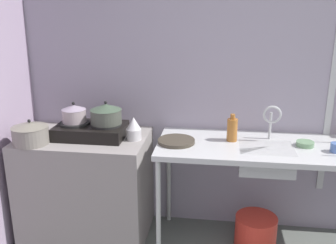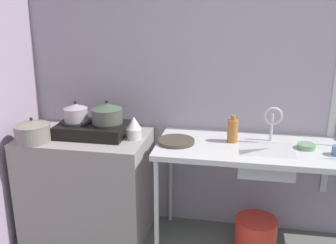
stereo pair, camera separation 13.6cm
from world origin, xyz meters
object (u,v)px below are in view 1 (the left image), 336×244
at_px(pot_on_left_burner, 74,113).
at_px(cup_by_rack, 336,148).
at_px(stove, 91,130).
at_px(percolator, 134,129).
at_px(frying_pan, 176,141).
at_px(bucket_on_floor, 255,233).
at_px(bottle_by_sink, 232,129).
at_px(pot_on_right_burner, 106,114).
at_px(faucet, 272,117).
at_px(sink_basin, 266,158).
at_px(small_bowl_on_drainboard, 305,144).
at_px(pot_beside_stove, 30,133).

xyz_separation_m(pot_on_left_burner, cup_by_rack, (1.94, -0.07, -0.15)).
xyz_separation_m(stove, pot_on_left_burner, (-0.13, 0.00, 0.13)).
xyz_separation_m(percolator, frying_pan, (0.33, -0.03, -0.07)).
distance_m(cup_by_rack, bucket_on_floor, 0.91).
bearing_deg(bucket_on_floor, stove, 178.42).
bearing_deg(frying_pan, pot_on_left_burner, 177.23).
distance_m(percolator, bucket_on_floor, 1.26).
height_order(percolator, bottle_by_sink, bottle_by_sink).
distance_m(pot_on_right_burner, bucket_on_floor, 1.49).
relative_size(stove, pot_on_right_burner, 2.22).
bearing_deg(faucet, frying_pan, -168.72).
bearing_deg(cup_by_rack, percolator, 177.57).
xyz_separation_m(pot_on_right_burner, bottle_by_sink, (0.96, 0.06, -0.10)).
relative_size(stove, pot_on_left_burner, 2.85).
relative_size(sink_basin, small_bowl_on_drainboard, 3.05).
xyz_separation_m(pot_on_right_burner, percolator, (0.22, -0.01, -0.11)).
bearing_deg(sink_basin, stove, 178.22).
xyz_separation_m(small_bowl_on_drainboard, bottle_by_sink, (-0.53, 0.05, 0.07)).
bearing_deg(stove, percolator, -1.66).
height_order(faucet, cup_by_rack, faucet).
distance_m(pot_on_left_burner, cup_by_rack, 1.95).
relative_size(pot_on_right_burner, cup_by_rack, 2.92).
distance_m(faucet, bottle_by_sink, 0.31).
relative_size(percolator, small_bowl_on_drainboard, 1.38).
bearing_deg(sink_basin, small_bowl_on_drainboard, 11.98).
bearing_deg(small_bowl_on_drainboard, cup_by_rack, -25.00).
xyz_separation_m(faucet, small_bowl_on_drainboard, (0.24, -0.08, -0.17)).
bearing_deg(bottle_by_sink, frying_pan, -165.97).
relative_size(pot_on_right_burner, bottle_by_sink, 1.14).
bearing_deg(small_bowl_on_drainboard, faucet, 160.91).
xyz_separation_m(pot_on_left_burner, small_bowl_on_drainboard, (1.75, 0.02, -0.17)).
xyz_separation_m(sink_basin, bucket_on_floor, (-0.03, 0.01, -0.63)).
bearing_deg(small_bowl_on_drainboard, sink_basin, -168.02).
xyz_separation_m(pot_beside_stove, bucket_on_floor, (1.70, 0.17, -0.81)).
distance_m(sink_basin, small_bowl_on_drainboard, 0.31).
bearing_deg(stove, cup_by_rack, -2.28).
bearing_deg(bucket_on_floor, cup_by_rack, -4.11).
bearing_deg(stove, frying_pan, -3.29).
distance_m(pot_beside_stove, frying_pan, 1.08).
relative_size(small_bowl_on_drainboard, bottle_by_sink, 0.61).
height_order(percolator, small_bowl_on_drainboard, percolator).
distance_m(pot_on_right_burner, small_bowl_on_drainboard, 1.50).
distance_m(pot_on_left_burner, percolator, 0.48).
relative_size(pot_on_left_burner, pot_beside_stove, 0.69).
xyz_separation_m(pot_on_right_burner, sink_basin, (1.21, -0.04, -0.28)).
xyz_separation_m(pot_on_right_burner, frying_pan, (0.55, -0.04, -0.18)).
height_order(stove, sink_basin, stove).
distance_m(bottle_by_sink, bucket_on_floor, 0.85).
bearing_deg(stove, pot_beside_stove, -152.49).
distance_m(pot_on_left_burner, faucet, 1.51).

